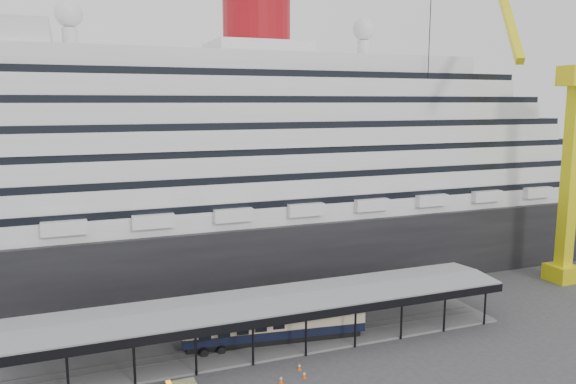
% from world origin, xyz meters
% --- Properties ---
extents(ground, '(200.00, 200.00, 0.00)m').
position_xyz_m(ground, '(0.00, 0.00, 0.00)').
color(ground, '#343437').
rests_on(ground, ground).
extents(cruise_ship, '(130.00, 30.00, 43.90)m').
position_xyz_m(cruise_ship, '(0.05, 32.00, 18.35)').
color(cruise_ship, black).
rests_on(cruise_ship, ground).
extents(platform_canopy, '(56.00, 9.18, 5.30)m').
position_xyz_m(platform_canopy, '(0.00, 5.00, 2.36)').
color(platform_canopy, slate).
rests_on(platform_canopy, ground).
extents(crane_yellow, '(23.83, 18.78, 47.60)m').
position_xyz_m(crane_yellow, '(47.06, 10.54, 19.96)').
color(crane_yellow, yellow).
rests_on(crane_yellow, ground).
extents(pullman_carriage, '(20.30, 5.08, 19.76)m').
position_xyz_m(pullman_carriage, '(0.92, 5.00, 2.42)').
color(pullman_carriage, black).
rests_on(pullman_carriage, ground).
extents(traffic_cone_left, '(0.42, 0.42, 0.75)m').
position_xyz_m(traffic_cone_left, '(-1.55, -3.54, 0.37)').
color(traffic_cone_left, '#DF5E0C').
rests_on(traffic_cone_left, ground).
extents(traffic_cone_mid, '(0.41, 0.41, 0.69)m').
position_xyz_m(traffic_cone_mid, '(1.08, -1.72, 0.34)').
color(traffic_cone_mid, '#EE5A0D').
rests_on(traffic_cone_mid, ground).
extents(traffic_cone_right, '(0.44, 0.44, 0.71)m').
position_xyz_m(traffic_cone_right, '(0.88, -3.46, 0.35)').
color(traffic_cone_right, '#F1490D').
rests_on(traffic_cone_right, ground).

